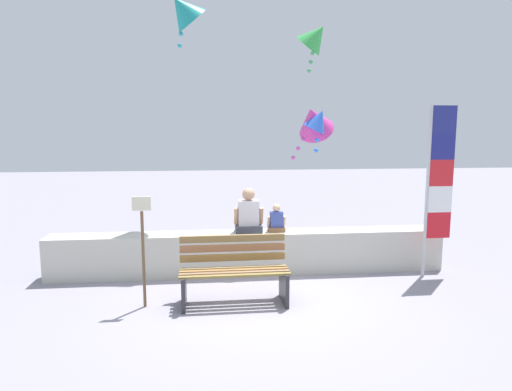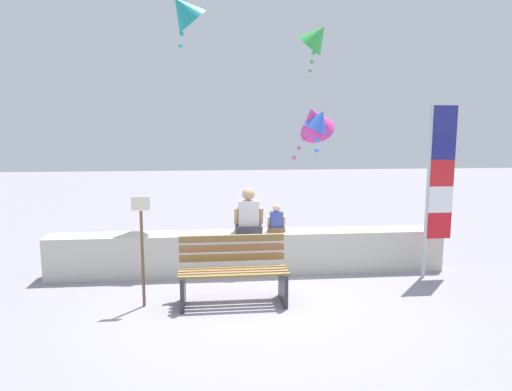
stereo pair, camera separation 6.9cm
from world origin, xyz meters
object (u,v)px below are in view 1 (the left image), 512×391
person_child (276,221)px  kite_teal (183,10)px  flag_banner (437,180)px  sign_post (143,243)px  kite_green (315,37)px  park_bench (234,273)px  kite_magenta (313,120)px  kite_blue (318,120)px  person_adult (249,215)px

person_child → kite_teal: bearing=146.1°
person_child → flag_banner: (2.44, -0.50, 0.70)m
person_child → sign_post: bearing=-146.0°
kite_green → park_bench: bearing=-118.5°
kite_teal → sign_post: kite_teal is taller
flag_banner → kite_magenta: kite_magenta is taller
park_bench → person_child: 1.56m
kite_blue → kite_teal: size_ratio=0.88×
person_child → kite_magenta: bearing=54.7°
park_bench → kite_teal: 4.59m
person_adult → kite_magenta: (1.33, 1.24, 1.54)m
flag_banner → kite_teal: kite_teal is taller
park_bench → flag_banner: flag_banner is taller
kite_green → kite_magenta: bearing=-104.0°
kite_magenta → person_child: bearing=-125.3°
park_bench → flag_banner: bearing=13.6°
kite_magenta → person_adult: bearing=-137.1°
person_adult → kite_green: (1.57, 2.19, 3.23)m
person_adult → kite_blue: size_ratio=0.86×
person_adult → kite_magenta: size_ratio=0.61×
flag_banner → kite_blue: (-1.51, 1.59, 0.94)m
kite_green → kite_magenta: (-0.24, -0.95, -1.68)m
sign_post → kite_green: bearing=48.8°
kite_teal → kite_blue: bearing=2.3°
person_child → person_adult: bearing=-180.0°
person_adult → sign_post: 2.00m
kite_magenta → kite_teal: (-2.35, -0.25, 1.84)m
flag_banner → kite_blue: size_ratio=3.21×
sign_post → kite_magenta: bearing=42.1°
park_bench → person_child: (0.77, 1.28, 0.45)m
flag_banner → kite_teal: (-3.92, 1.49, 2.79)m
park_bench → kite_blue: 3.58m
kite_teal → kite_green: bearing=24.8°
person_child → kite_green: bearing=63.0°
kite_magenta → sign_post: bearing=-137.9°
person_adult → park_bench: bearing=-103.8°
kite_magenta → kite_teal: size_ratio=1.24×
park_bench → kite_blue: bearing=54.2°
park_bench → kite_magenta: (1.65, 2.51, 2.10)m
park_bench → kite_blue: kite_blue is taller
park_bench → sign_post: bearing=-177.9°
park_bench → flag_banner: size_ratio=0.55×
kite_green → kite_blue: kite_green is taller
kite_blue → kite_teal: kite_teal is taller
sign_post → person_child: bearing=34.0°
flag_banner → kite_magenta: (-1.57, 1.74, 0.95)m
person_child → sign_post: size_ratio=0.31×
kite_green → kite_teal: 2.85m
person_child → kite_green: (1.11, 2.18, 3.33)m
kite_magenta → kite_teal: 2.99m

